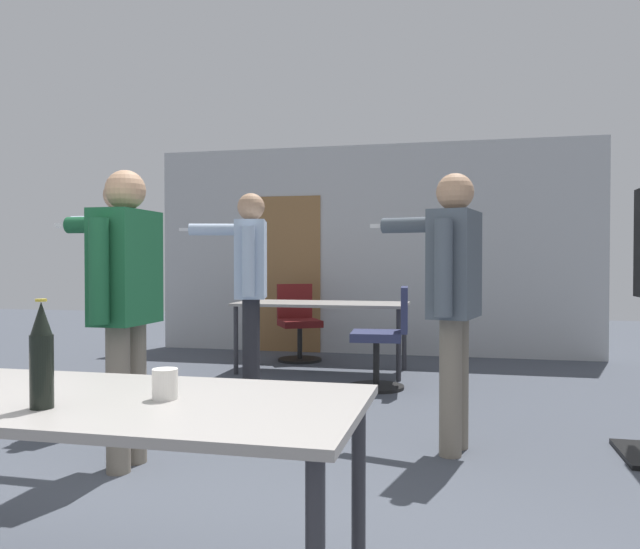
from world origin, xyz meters
TOP-DOWN VIEW (x-y plane):
  - back_wall at (-0.03, 6.48)m, footprint 5.71×0.12m
  - conference_table_near at (-0.26, 0.31)m, footprint 2.20×0.79m
  - conference_table_far at (-0.32, 5.02)m, footprint 1.83×0.77m
  - person_left_plaid at (-0.76, 1.74)m, footprint 0.78×0.65m
  - person_far_watching at (-0.68, 3.71)m, footprint 0.91×0.65m
  - person_near_casual at (1.08, 2.46)m, footprint 0.76×0.77m
  - person_center_tall at (-1.41, 2.78)m, footprint 0.80×0.62m
  - office_chair_far_left at (-0.77, 5.76)m, footprint 0.64×0.67m
  - office_chair_side_rolled at (0.44, 4.29)m, footprint 0.57×0.52m
  - beer_bottle at (-0.09, 0.13)m, footprint 0.07×0.07m
  - drink_cup at (0.21, 0.32)m, footprint 0.08×0.08m

SIDE VIEW (x-z plane):
  - office_chair_far_left at x=-0.77m, z-range -0.03..0.88m
  - office_chair_side_rolled at x=0.44m, z-range -0.02..0.93m
  - conference_table_far at x=-0.32m, z-range 0.31..1.06m
  - conference_table_near at x=-0.26m, z-range 0.31..1.06m
  - drink_cup at x=0.21m, z-range 0.75..0.85m
  - beer_bottle at x=-0.09m, z-range 0.74..1.07m
  - person_left_plaid at x=-0.76m, z-range 0.18..1.89m
  - person_near_casual at x=1.08m, z-range 0.18..1.91m
  - person_far_watching at x=-0.68m, z-range 0.19..1.97m
  - person_center_tall at x=-1.41m, z-range 0.20..2.02m
  - back_wall at x=-0.03m, z-range -0.01..2.68m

